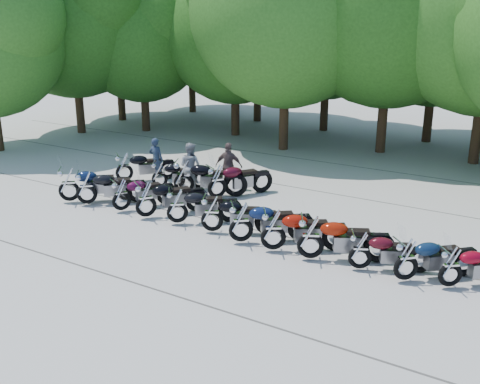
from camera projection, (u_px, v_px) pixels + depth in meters
The scene contains 30 objects.
ground at pixel (212, 243), 15.77m from camera, with size 90.00×90.00×0.00m, color gray.
tree_0 at pixel (117, 26), 32.34m from camera, with size 7.50×7.50×9.21m.
tree_1 at pixel (142, 35), 29.35m from camera, with size 6.97×6.97×8.55m.
tree_2 at pixel (235, 31), 28.19m from camera, with size 7.31×7.31×8.97m.
tree_3 at pixel (286, 10), 24.75m from camera, with size 8.70×8.70×10.67m.
tree_4 at pixel (392, 2), 24.11m from camera, with size 9.13×9.13×11.20m.
tree_9 at pixel (190, 24), 35.12m from camera, with size 7.59×7.59×9.32m.
tree_10 at pixel (258, 23), 31.96m from camera, with size 7.78×7.78×9.55m.
tree_11 at pixel (328, 27), 29.31m from camera, with size 7.56×7.56×9.28m.
tree_12 at pixel (438, 23), 26.50m from camera, with size 7.88×7.88×9.67m.
tree_17 at pixel (72, 16), 28.56m from camera, with size 8.31×8.31×10.20m.
motorcycle_0 at pixel (69, 183), 18.91m from camera, with size 0.75×2.46×1.39m, color #0C1836, non-canonical shape.
motorcycle_1 at pixel (86, 187), 18.66m from camera, with size 0.71×2.35×1.33m, color black, non-canonical shape.
motorcycle_2 at pixel (121, 194), 18.06m from camera, with size 0.66×2.18×1.23m, color #3D0826, non-canonical shape.
motorcycle_3 at pixel (146, 198), 17.46m from camera, with size 0.72×2.35×1.33m, color black, non-canonical shape.
motorcycle_4 at pixel (177, 205), 16.96m from camera, with size 0.68×2.25×1.27m, color black, non-canonical shape.
motorcycle_5 at pixel (212, 212), 16.29m from camera, with size 0.69×2.27×1.28m, color black, non-canonical shape.
motorcycle_6 at pixel (241, 221), 15.53m from camera, with size 0.73×2.39×1.35m, color #0D193C, non-canonical shape.
motorcycle_7 at pixel (273, 229), 15.00m from camera, with size 0.72×2.37×1.34m, color maroon, non-canonical shape.
motorcycle_8 at pixel (311, 236), 14.46m from camera, with size 0.74×2.44×1.38m, color maroon, non-canonical shape.
motorcycle_9 at pixel (361, 249), 13.92m from camera, with size 0.62×2.04×1.16m, color #3F0811, non-canonical shape.
motorcycle_10 at pixel (407, 258), 13.30m from camera, with size 0.67×2.20×1.24m, color #0C1E37, non-canonical shape.
motorcycle_11 at pixel (451, 266), 12.99m from camera, with size 0.63×2.06×1.17m, color maroon, non-canonical shape.
motorcycle_12 at pixel (124, 166), 21.19m from camera, with size 0.70×2.31×1.31m, color black, non-canonical shape.
motorcycle_13 at pixel (159, 173), 20.53m from camera, with size 0.62×2.05×1.16m, color black, non-canonical shape.
motorcycle_14 at pixel (184, 176), 19.70m from camera, with size 0.77×2.54×1.44m, color black, non-canonical shape.
motorcycle_15 at pixel (217, 180), 19.26m from camera, with size 0.75×2.45×1.39m, color #3D0815, non-canonical shape.
rider_0 at pixel (156, 159), 21.49m from camera, with size 0.61×0.40×1.66m, color #1E2B40.
rider_1 at pixel (190, 166), 20.29m from camera, with size 0.86×0.67×1.76m, color #959698.
rider_2 at pixel (229, 166), 20.38m from camera, with size 1.01×0.42×1.73m, color brown.
Camera 1 is at (8.30, -12.02, 6.16)m, focal length 42.00 mm.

